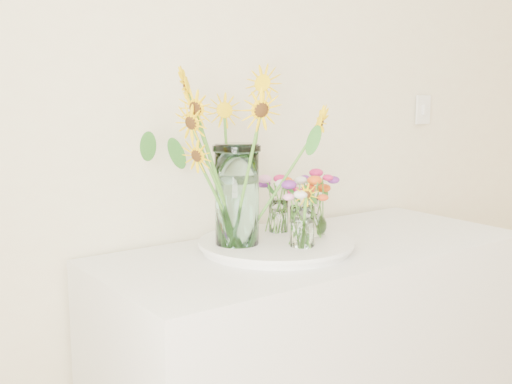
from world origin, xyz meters
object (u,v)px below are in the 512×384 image
Objects in this scene: counter at (315,379)px; mason_jar at (237,195)px; tray at (276,246)px; small_vase_c at (278,216)px; small_vase_a at (302,227)px; small_vase_b at (313,217)px.

mason_jar reaches higher than counter.
tray is 0.14m from small_vase_c.
tray is at bearing 165.82° from counter.
small_vase_a is (0.14, -0.14, -0.09)m from mason_jar.
small_vase_c is at bearing 113.54° from counter.
counter is 0.55m from small_vase_c.
mason_jar is at bearing 164.25° from counter.
counter is at bearing -89.16° from small_vase_b.
small_vase_a reaches higher than counter.
mason_jar reaches higher than small_vase_c.
small_vase_c is at bearing 117.50° from small_vase_b.
tray is at bearing -130.85° from small_vase_c.
mason_jar is (-0.12, 0.04, 0.17)m from tray.
small_vase_a is (0.02, -0.10, 0.07)m from tray.
tray is at bearing 100.60° from small_vase_a.
small_vase_b is at bearing -62.50° from small_vase_c.
mason_jar is 0.23m from small_vase_c.
mason_jar is 0.21m from small_vase_a.
small_vase_c reaches higher than tray.
counter is 0.48m from tray.
small_vase_b is 1.16× the size of small_vase_c.
small_vase_b is (0.14, -0.01, 0.08)m from tray.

